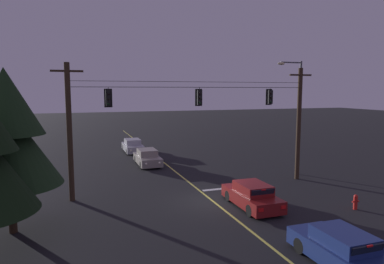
# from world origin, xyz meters

# --- Properties ---
(ground_plane) EXTENTS (180.00, 180.00, 0.00)m
(ground_plane) POSITION_xyz_m (0.00, 0.00, 0.00)
(ground_plane) COLOR black
(lane_centre_stripe) EXTENTS (0.14, 60.00, 0.01)m
(lane_centre_stripe) POSITION_xyz_m (0.00, 8.87, 0.00)
(lane_centre_stripe) COLOR #D1C64C
(lane_centre_stripe) RESTS_ON ground
(stop_bar_paint) EXTENTS (3.40, 0.36, 0.01)m
(stop_bar_paint) POSITION_xyz_m (1.90, 2.27, 0.00)
(stop_bar_paint) COLOR silver
(stop_bar_paint) RESTS_ON ground
(signal_span_assembly) EXTENTS (17.61, 0.32, 8.14)m
(signal_span_assembly) POSITION_xyz_m (-0.00, 2.87, 4.22)
(signal_span_assembly) COLOR #38281C
(signal_span_assembly) RESTS_ON ground
(traffic_light_leftmost) EXTENTS (0.48, 0.41, 1.22)m
(traffic_light_leftmost) POSITION_xyz_m (-5.63, 2.85, 6.09)
(traffic_light_leftmost) COLOR black
(traffic_light_left_inner) EXTENTS (0.48, 0.41, 1.22)m
(traffic_light_left_inner) POSITION_xyz_m (0.16, 2.85, 6.09)
(traffic_light_left_inner) COLOR black
(traffic_light_centre) EXTENTS (0.48, 0.41, 1.22)m
(traffic_light_centre) POSITION_xyz_m (5.43, 2.85, 6.09)
(traffic_light_centre) COLOR black
(car_waiting_near_lane) EXTENTS (1.80, 4.33, 1.39)m
(car_waiting_near_lane) POSITION_xyz_m (1.67, -1.63, 0.65)
(car_waiting_near_lane) COLOR maroon
(car_waiting_near_lane) RESTS_ON ground
(car_oncoming_lead) EXTENTS (1.80, 4.42, 1.39)m
(car_oncoming_lead) POSITION_xyz_m (-1.62, 11.28, 0.65)
(car_oncoming_lead) COLOR gray
(car_oncoming_lead) RESTS_ON ground
(car_oncoming_trailing) EXTENTS (1.80, 4.42, 1.39)m
(car_oncoming_trailing) POSITION_xyz_m (-1.79, 18.16, 0.65)
(car_oncoming_trailing) COLOR #A5A5AD
(car_oncoming_trailing) RESTS_ON ground
(car_waiting_second_near) EXTENTS (1.80, 4.33, 1.39)m
(car_waiting_second_near) POSITION_xyz_m (1.60, -8.62, 0.65)
(car_waiting_second_near) COLOR navy
(car_waiting_second_near) RESTS_ON ground
(street_lamp_corner) EXTENTS (2.11, 0.30, 8.75)m
(street_lamp_corner) POSITION_xyz_m (8.55, 4.13, 5.20)
(street_lamp_corner) COLOR #4C4F54
(street_lamp_corner) RESTS_ON ground
(tree_verge_far) EXTENTS (4.63, 4.63, 7.56)m
(tree_verge_far) POSITION_xyz_m (-10.48, -1.19, 4.64)
(tree_verge_far) COLOR #332316
(tree_verge_far) RESTS_ON ground
(fire_hydrant) EXTENTS (0.44, 0.22, 0.84)m
(fire_hydrant) POSITION_xyz_m (6.91, -3.84, 0.44)
(fire_hydrant) COLOR red
(fire_hydrant) RESTS_ON ground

